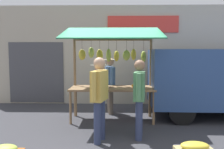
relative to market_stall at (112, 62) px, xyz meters
The scene contains 8 objects.
ground_plane 1.55m from the market_stall, 107.74° to the left, with size 40.00×40.00×0.00m, color #38383D.
street_backdrop 2.15m from the market_stall, 89.26° to the right, with size 9.00×0.30×3.40m.
market_stall is the anchor object (origin of this frame).
vendor_with_sunhat 0.92m from the market_stall, 84.64° to the right, with size 0.42×0.69×1.63m.
shopper_with_ponytail 1.74m from the market_stall, 82.99° to the left, with size 0.34×0.70×1.71m.
shopper_in_grey_tee 1.25m from the market_stall, 76.73° to the left, with size 0.40×0.67×1.56m.
shopper_with_shopping_bag 1.64m from the market_stall, 113.63° to the left, with size 0.29×0.70×1.65m.
parked_van 3.18m from the market_stall, behind, with size 4.45×1.96×1.88m.
Camera 1 is at (-0.16, 6.40, 1.81)m, focal length 39.35 mm.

